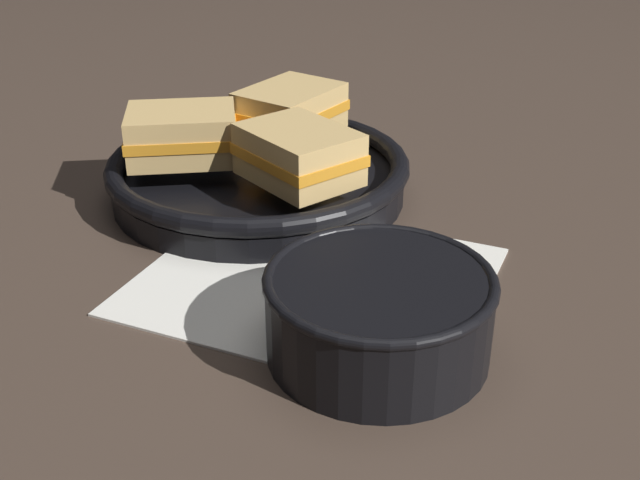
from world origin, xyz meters
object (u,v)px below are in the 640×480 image
Objects in this scene: spoon at (329,283)px; sandwich_far_left at (299,154)px; skillet at (259,174)px; sandwich_near_right at (182,134)px; soup_bowl at (379,309)px; sandwich_near_left at (290,110)px.

sandwich_far_left is (-0.07, 0.10, 0.06)m from spoon.
sandwich_near_right is (-0.06, -0.03, 0.04)m from skillet.
sandwich_far_left is (-0.13, 0.16, 0.03)m from soup_bowl.
spoon is at bearing -56.15° from sandwich_far_left.
sandwich_near_left and sandwich_far_left have the same top height.
sandwich_far_left is at bearing 127.94° from soup_bowl.
spoon is at bearing -59.31° from sandwich_near_left.
skillet is at bearing 171.21° from spoon.
skillet is 0.08m from sandwich_near_left.
sandwich_near_left is (-0.12, 0.21, 0.06)m from spoon.
sandwich_near_left is (-0.18, 0.27, 0.03)m from soup_bowl.
skillet is at bearing -93.36° from sandwich_near_left.
sandwich_far_left is at bearing 163.10° from spoon.
soup_bowl is 0.21m from sandwich_far_left.
skillet is 3.39× the size of sandwich_near_left.
spoon is 1.08× the size of sandwich_far_left.
sandwich_far_left reaches higher than soup_bowl.
skillet reaches higher than spoon.
soup_bowl is at bearing -52.06° from sandwich_far_left.
skillet is 3.13× the size of sandwich_near_right.
sandwich_near_left is 0.92× the size of sandwich_far_left.
soup_bowl reaches higher than spoon.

